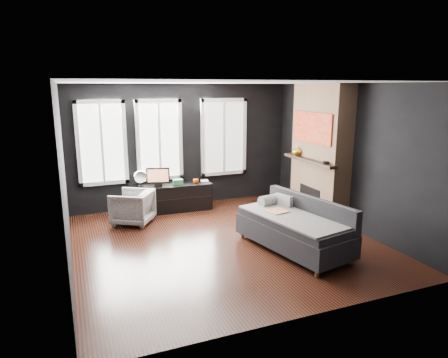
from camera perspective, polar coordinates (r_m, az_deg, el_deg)
name	(u,v)px	position (r m, az deg, el deg)	size (l,w,h in m)	color
floor	(225,242)	(7.03, 0.15, -8.96)	(5.00, 5.00, 0.00)	black
ceiling	(225,82)	(6.51, 0.16, 13.63)	(5.00, 5.00, 0.00)	white
wall_back	(184,146)	(8.98, -5.80, 4.77)	(5.00, 0.02, 2.70)	black
wall_left	(64,178)	(6.18, -21.89, 0.11)	(0.02, 5.00, 2.70)	black
wall_right	(348,156)	(7.90, 17.26, 3.12)	(0.02, 5.00, 2.70)	black
windows	(162,99)	(8.74, -8.78, 11.25)	(4.00, 0.16, 1.76)	white
fireplace	(320,152)	(8.25, 13.58, 3.75)	(0.70, 1.62, 2.70)	#93724C
sofa	(293,225)	(6.65, 9.90, -6.51)	(1.00, 1.99, 0.86)	#242426
stripe_pillow	(283,205)	(7.08, 8.49, -3.63)	(0.08, 0.35, 0.35)	gray
armchair	(132,206)	(8.02, -12.94, -3.72)	(0.71, 0.66, 0.73)	white
media_console	(172,197)	(8.73, -7.43, -2.62)	(1.69, 0.53, 0.58)	black
monitor	(158,175)	(8.54, -9.41, 0.51)	(0.50, 0.11, 0.45)	black
desk_fan	(141,179)	(8.49, -11.84, 0.03)	(0.25, 0.25, 0.36)	#AAAAAA
mug	(196,180)	(8.71, -4.06, -0.21)	(0.12, 0.09, 0.12)	#E75200
book	(201,176)	(8.87, -3.34, 0.38)	(0.16, 0.02, 0.22)	#A7A185
storage_box	(178,182)	(8.63, -6.60, -0.40)	(0.20, 0.13, 0.11)	#2D7E45
mantel_vase	(297,151)	(8.49, 10.45, 4.00)	(0.20, 0.21, 0.20)	gold
mantel_clock	(326,163)	(7.69, 14.36, 2.28)	(0.13, 0.13, 0.04)	black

